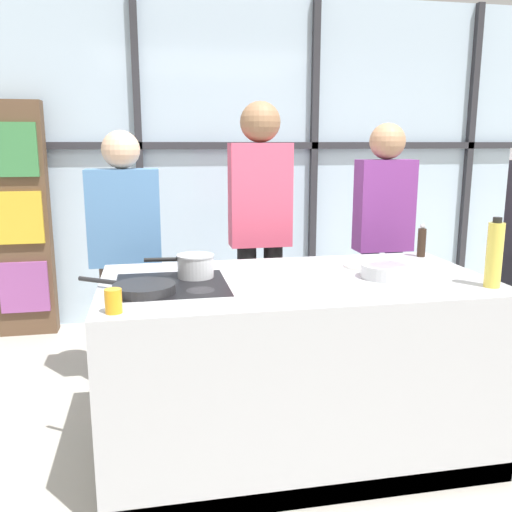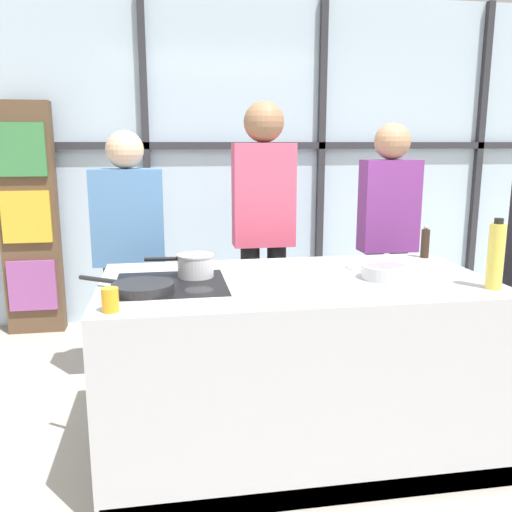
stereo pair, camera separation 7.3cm
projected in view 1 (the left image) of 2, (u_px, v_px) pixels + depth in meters
ground_plane at (294, 446)px, 2.85m from camera, size 18.00×18.00×0.00m
back_window_wall at (229, 161)px, 4.77m from camera, size 6.40×0.10×2.80m
bookshelf at (21, 221)px, 4.36m from camera, size 0.45×0.19×1.89m
demo_island at (295, 365)px, 2.75m from camera, size 1.90×0.99×0.91m
spectator_far_left at (126, 247)px, 3.36m from camera, size 0.43×0.23×1.64m
spectator_center_left at (260, 221)px, 3.49m from camera, size 0.39×0.25×1.82m
spectator_center_right at (383, 229)px, 3.67m from camera, size 0.38×0.24×1.69m
frying_pan at (143, 288)px, 2.40m from camera, size 0.44×0.35×0.04m
saucepan at (195, 265)px, 2.68m from camera, size 0.34×0.19×0.11m
white_plate at (367, 266)px, 2.91m from camera, size 0.25×0.25×0.01m
mixing_bowl at (385, 270)px, 2.68m from camera, size 0.24×0.24×0.07m
oil_bottle at (494, 254)px, 2.48m from camera, size 0.07×0.07×0.33m
pepper_grinder at (422, 242)px, 3.16m from camera, size 0.05×0.05×0.19m
juice_glass_near at (113, 301)px, 2.11m from camera, size 0.07×0.07×0.10m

